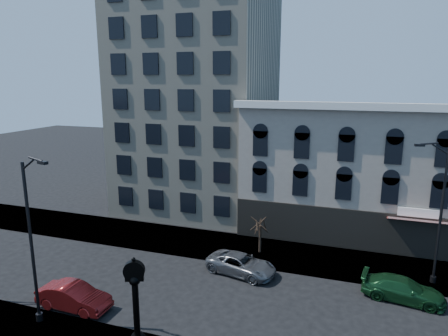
% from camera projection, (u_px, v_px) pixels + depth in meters
% --- Properties ---
extents(ground, '(160.00, 160.00, 0.00)m').
position_uv_depth(ground, '(178.00, 291.00, 27.59)').
color(ground, black).
rests_on(ground, ground).
extents(sidewalk_far, '(160.00, 6.00, 0.12)m').
position_uv_depth(sidewalk_far, '(217.00, 245.00, 34.97)').
color(sidewalk_far, gray).
rests_on(sidewalk_far, ground).
extents(cream_tower, '(15.90, 15.40, 42.50)m').
position_uv_depth(cream_tower, '(197.00, 31.00, 42.76)').
color(cream_tower, beige).
rests_on(cream_tower, ground).
extents(victorian_row, '(22.60, 11.19, 12.50)m').
position_uv_depth(victorian_row, '(366.00, 170.00, 37.20)').
color(victorian_row, gray).
rests_on(victorian_row, ground).
extents(street_clock, '(1.18, 1.18, 5.20)m').
position_uv_depth(street_clock, '(136.00, 307.00, 21.17)').
color(street_clock, black).
rests_on(street_clock, sidewalk_near).
extents(street_lamp_near, '(2.63, 0.92, 10.31)m').
position_uv_depth(street_lamp_near, '(34.00, 198.00, 21.91)').
color(street_lamp_near, black).
rests_on(street_lamp_near, sidewalk_near).
extents(street_lamp_far, '(2.62, 0.88, 10.28)m').
position_uv_depth(street_lamp_far, '(434.00, 177.00, 26.89)').
color(street_lamp_far, black).
rests_on(street_lamp_far, sidewalk_far).
extents(bare_tree_far, '(2.21, 2.21, 3.79)m').
position_uv_depth(bare_tree_far, '(260.00, 220.00, 32.91)').
color(bare_tree_far, '#312318').
rests_on(bare_tree_far, sidewalk_far).
extents(car_near_b, '(4.88, 1.77, 1.60)m').
position_uv_depth(car_near_b, '(74.00, 297.00, 25.32)').
color(car_near_b, maroon).
rests_on(car_near_b, ground).
extents(car_far_a, '(5.71, 3.51, 1.48)m').
position_uv_depth(car_far_a, '(241.00, 264.00, 29.87)').
color(car_far_a, '#595B60').
rests_on(car_far_a, ground).
extents(car_far_b, '(5.43, 2.80, 1.51)m').
position_uv_depth(car_far_b, '(403.00, 289.00, 26.29)').
color(car_far_b, '#143F1E').
rests_on(car_far_b, ground).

